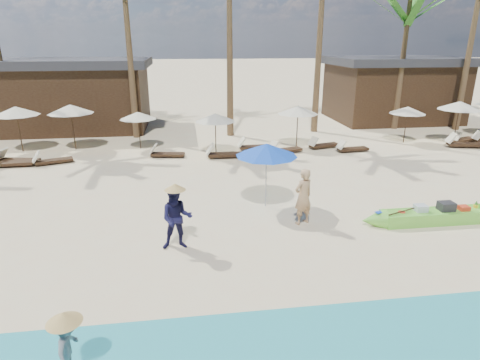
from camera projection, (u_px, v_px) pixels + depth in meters
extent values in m
plane|color=beige|center=(211.00, 254.00, 10.62)|extent=(240.00, 240.00, 0.00)
cube|color=#69C73C|center=(432.00, 217.00, 12.42)|extent=(3.22, 0.69, 0.39)
cube|color=white|center=(433.00, 216.00, 12.42)|extent=(2.77, 0.50, 0.17)
cube|color=#262628|center=(446.00, 208.00, 12.38)|extent=(0.46, 0.36, 0.36)
cube|color=silver|center=(420.00, 209.00, 12.34)|extent=(0.36, 0.31, 0.28)
cube|color=red|center=(463.00, 209.00, 12.42)|extent=(0.31, 0.26, 0.22)
cylinder|color=red|center=(401.00, 213.00, 12.30)|extent=(0.22, 0.22, 0.09)
cylinder|color=#262628|center=(395.00, 215.00, 12.17)|extent=(0.20, 0.20, 0.08)
sphere|color=tan|center=(385.00, 214.00, 12.17)|extent=(0.18, 0.18, 0.18)
cylinder|color=yellow|center=(475.00, 207.00, 12.61)|extent=(0.14, 0.14, 0.18)
imported|color=tan|center=(303.00, 197.00, 12.14)|extent=(0.76, 0.65, 1.77)
imported|color=#151438|center=(177.00, 218.00, 10.68)|extent=(0.86, 0.67, 1.74)
imported|color=gray|center=(69.00, 347.00, 6.43)|extent=(0.40, 0.69, 1.06)
cylinder|color=#99999E|center=(266.00, 177.00, 13.35)|extent=(0.05, 0.05, 2.14)
cone|color=blue|center=(267.00, 150.00, 13.05)|extent=(2.04, 2.04, 0.42)
cylinder|color=#342515|center=(19.00, 130.00, 20.14)|extent=(0.06, 0.06, 2.22)
cone|color=beige|center=(16.00, 111.00, 19.83)|extent=(2.22, 2.22, 0.44)
cube|color=#342515|center=(19.00, 161.00, 18.36)|extent=(1.84, 0.92, 0.12)
cube|color=beige|center=(2.00, 154.00, 18.31)|extent=(0.50, 0.64, 0.51)
cylinder|color=#342515|center=(73.00, 128.00, 20.52)|extent=(0.06, 0.06, 2.25)
cone|color=beige|center=(70.00, 109.00, 20.20)|extent=(2.25, 2.25, 0.45)
cube|color=#342515|center=(12.00, 163.00, 17.97)|extent=(1.89, 0.66, 0.13)
cube|color=#342515|center=(54.00, 161.00, 18.39)|extent=(1.69, 1.04, 0.11)
cube|color=beige|center=(36.00, 157.00, 17.99)|extent=(0.52, 0.61, 0.47)
cylinder|color=#342515|center=(139.00, 131.00, 20.75)|extent=(0.05, 0.05, 1.87)
cone|color=beige|center=(138.00, 115.00, 20.49)|extent=(1.87, 1.87, 0.37)
cube|color=#342515|center=(168.00, 154.00, 19.43)|extent=(1.66, 0.77, 0.11)
cube|color=beige|center=(153.00, 149.00, 19.35)|extent=(0.44, 0.57, 0.47)
cylinder|color=#342515|center=(216.00, 135.00, 19.65)|extent=(0.05, 0.05, 1.98)
cone|color=beige|center=(215.00, 117.00, 19.37)|extent=(1.98, 1.98, 0.40)
cube|color=#342515|center=(227.00, 155.00, 19.33)|extent=(1.80, 0.61, 0.13)
cube|color=beige|center=(210.00, 149.00, 19.14)|extent=(0.41, 0.59, 0.52)
cube|color=#342515|center=(256.00, 147.00, 20.76)|extent=(1.68, 0.55, 0.12)
cube|color=beige|center=(242.00, 142.00, 20.56)|extent=(0.38, 0.54, 0.49)
cylinder|color=#342515|center=(297.00, 127.00, 21.05)|extent=(0.05, 0.05, 2.11)
cone|color=beige|center=(298.00, 110.00, 20.75)|extent=(2.11, 2.11, 0.42)
cube|color=#342515|center=(286.00, 150.00, 20.13)|extent=(1.78, 1.02, 0.12)
cube|color=beige|center=(273.00, 146.00, 19.73)|extent=(0.52, 0.64, 0.50)
cube|color=#342515|center=(324.00, 145.00, 21.10)|extent=(1.69, 0.93, 0.11)
cube|color=beige|center=(313.00, 141.00, 20.74)|extent=(0.49, 0.60, 0.47)
cylinder|color=#342515|center=(406.00, 125.00, 21.98)|extent=(0.05, 0.05, 1.93)
cone|color=beige|center=(408.00, 110.00, 21.71)|extent=(1.93, 1.93, 0.39)
cube|color=#342515|center=(353.00, 149.00, 20.40)|extent=(1.60, 0.66, 0.11)
cube|color=beige|center=(341.00, 144.00, 20.16)|extent=(0.40, 0.54, 0.45)
cylinder|color=#342515|center=(457.00, 123.00, 21.73)|extent=(0.06, 0.06, 2.23)
cone|color=beige|center=(460.00, 105.00, 21.42)|extent=(2.23, 2.23, 0.45)
cube|color=#342515|center=(467.00, 144.00, 21.20)|extent=(1.97, 1.04, 0.13)
cube|color=beige|center=(451.00, 138.00, 21.17)|extent=(0.56, 0.69, 0.55)
cube|color=#342515|center=(463.00, 139.00, 22.34)|extent=(1.69, 1.01, 0.11)
cube|color=beige|center=(456.00, 136.00, 21.95)|extent=(0.51, 0.61, 0.47)
cube|color=beige|center=(478.00, 135.00, 22.05)|extent=(0.40, 0.55, 0.47)
cone|color=brown|center=(129.00, 47.00, 21.87)|extent=(0.40, 0.40, 10.08)
cone|color=brown|center=(230.00, 35.00, 22.15)|extent=(0.40, 0.40, 11.26)
cone|color=brown|center=(321.00, 18.00, 22.87)|extent=(0.40, 0.40, 13.16)
cone|color=brown|center=(402.00, 63.00, 24.53)|extent=(0.40, 0.40, 8.07)
cone|color=brown|center=(471.00, 41.00, 23.81)|extent=(0.40, 0.40, 10.64)
cube|color=#342515|center=(65.00, 98.00, 25.32)|extent=(10.00, 6.00, 3.80)
cube|color=#2D2D33|center=(60.00, 63.00, 24.61)|extent=(10.80, 6.60, 0.50)
cube|color=#342515|center=(392.00, 93.00, 28.17)|extent=(8.00, 6.00, 3.80)
cube|color=#2D2D33|center=(396.00, 61.00, 27.47)|extent=(8.80, 6.60, 0.50)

